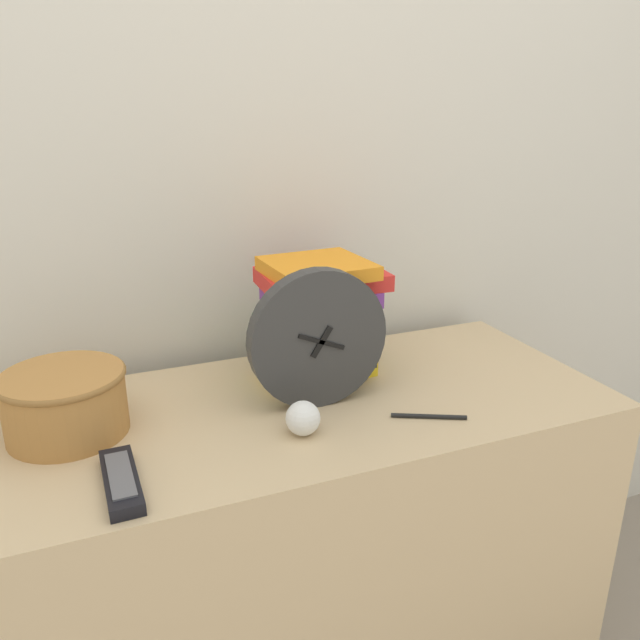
# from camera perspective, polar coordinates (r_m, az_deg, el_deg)

# --- Properties ---
(wall_back) EXTENTS (6.00, 0.04, 2.40)m
(wall_back) POSITION_cam_1_polar(r_m,az_deg,el_deg) (1.34, -9.28, 15.35)
(wall_back) COLOR silver
(wall_back) RESTS_ON ground_plane
(desk) EXTENTS (1.28, 0.50, 0.76)m
(desk) POSITION_cam_1_polar(r_m,az_deg,el_deg) (1.37, -3.92, -22.20)
(desk) COLOR tan
(desk) RESTS_ON ground_plane
(desk_clock) EXTENTS (0.26, 0.04, 0.26)m
(desk_clock) POSITION_cam_1_polar(r_m,az_deg,el_deg) (1.11, -0.16, -1.74)
(desk_clock) COLOR #333333
(desk_clock) RESTS_ON desk
(book_stack) EXTENTS (0.25, 0.21, 0.24)m
(book_stack) POSITION_cam_1_polar(r_m,az_deg,el_deg) (1.23, -0.11, 0.43)
(book_stack) COLOR yellow
(book_stack) RESTS_ON desk
(basket) EXTENTS (0.21, 0.21, 0.11)m
(basket) POSITION_cam_1_polar(r_m,az_deg,el_deg) (1.13, -22.30, -6.83)
(basket) COLOR #B27A3D
(basket) RESTS_ON desk
(tv_remote) EXTENTS (0.05, 0.17, 0.02)m
(tv_remote) POSITION_cam_1_polar(r_m,az_deg,el_deg) (0.98, -17.73, -13.82)
(tv_remote) COLOR black
(tv_remote) RESTS_ON desk
(crumpled_paper_ball) EXTENTS (0.06, 0.06, 0.06)m
(crumpled_paper_ball) POSITION_cam_1_polar(r_m,az_deg,el_deg) (1.06, -1.57, -8.96)
(crumpled_paper_ball) COLOR white
(crumpled_paper_ball) RESTS_ON desk
(pen) EXTENTS (0.12, 0.07, 0.01)m
(pen) POSITION_cam_1_polar(r_m,az_deg,el_deg) (1.13, 9.92, -8.67)
(pen) COLOR black
(pen) RESTS_ON desk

